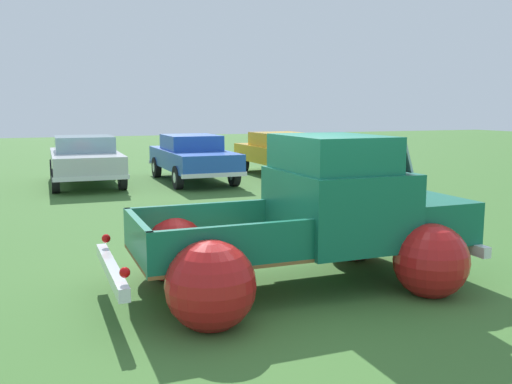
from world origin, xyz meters
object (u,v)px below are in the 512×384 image
object	(u,v)px
spectator_1	(386,183)
show_car_0	(85,158)
vintage_pickup_truck	(319,226)
show_car_2	(281,152)
show_car_1	(192,156)

from	to	relation	value
spectator_1	show_car_0	bearing A→B (deg)	47.45
vintage_pickup_truck	show_car_2	xyz separation A→B (m)	(4.42, 11.11, 0.03)
show_car_1	spectator_1	bearing A→B (deg)	8.47
show_car_2	spectator_1	world-z (taller)	spectator_1
show_car_0	show_car_1	bearing A→B (deg)	83.06
show_car_0	show_car_2	bearing A→B (deg)	92.02
vintage_pickup_truck	spectator_1	distance (m)	3.21
show_car_1	spectator_1	size ratio (longest dim) A/B	2.80
show_car_0	spectator_1	world-z (taller)	spectator_1
show_car_1	spectator_1	world-z (taller)	spectator_1
show_car_2	vintage_pickup_truck	bearing A→B (deg)	-23.00
show_car_2	spectator_1	xyz separation A→B (m)	(-1.99, -9.02, 0.15)
vintage_pickup_truck	show_car_1	distance (m)	10.61
show_car_0	show_car_1	world-z (taller)	same
show_car_1	spectator_1	distance (m)	8.55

